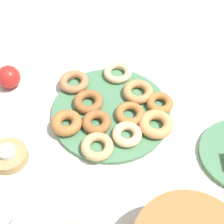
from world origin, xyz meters
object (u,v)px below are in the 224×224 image
object	(u,v)px
donut_8	(67,123)
candle_holder	(9,156)
donut_0	(88,102)
donut_4	(97,122)
donut_1	(138,92)
apple	(9,77)
donut_10	(160,103)
tealight	(7,151)
donut_2	(74,82)
donut_5	(97,147)
donut_7	(156,124)
donut_plate	(111,112)
donut_6	(127,134)
donut_3	(118,72)
donut_9	(130,114)

from	to	relation	value
donut_8	candle_holder	world-z (taller)	donut_8
donut_0	donut_4	xyz separation A→B (m)	(-0.02, 0.08, 0.00)
donut_1	apple	world-z (taller)	apple
donut_10	donut_8	bearing A→B (deg)	8.50
apple	tealight	bearing A→B (deg)	93.00
tealight	candle_holder	bearing A→B (deg)	0.00
donut_1	donut_8	xyz separation A→B (m)	(0.21, 0.09, 0.00)
donut_2	donut_5	world-z (taller)	same
donut_7	donut_plate	bearing A→B (deg)	-32.66
donut_2	donut_6	distance (m)	0.25
donut_0	tealight	distance (m)	0.26
donut_3	tealight	world-z (taller)	tealight
donut_7	donut_9	xyz separation A→B (m)	(0.07, -0.05, -0.00)
donut_0	donut_8	distance (m)	0.10
donut_3	donut_7	xyz separation A→B (m)	(-0.08, 0.21, 0.00)
donut_7	donut_10	distance (m)	0.08
tealight	donut_3	bearing A→B (deg)	-141.29
donut_plate	donut_2	bearing A→B (deg)	-49.19
donut_8	tealight	bearing A→B (deg)	26.76
donut_2	donut_9	distance (m)	0.21
donut_3	donut_5	distance (m)	0.28
donut_10	candle_holder	world-z (taller)	donut_10
donut_10	tealight	distance (m)	0.44
donut_0	candle_holder	size ratio (longest dim) A/B	0.88
donut_3	donut_4	distance (m)	0.20
donut_plate	donut_0	bearing A→B (deg)	-25.82
donut_9	donut_8	bearing A→B (deg)	3.75
donut_1	apple	xyz separation A→B (m)	(0.38, -0.10, 0.01)
donut_9	donut_10	distance (m)	0.10
donut_7	apple	world-z (taller)	apple
donut_2	candle_holder	size ratio (longest dim) A/B	0.92
apple	donut_1	bearing A→B (deg)	165.48
donut_1	donut_5	size ratio (longest dim) A/B	1.05
donut_3	donut_5	size ratio (longest dim) A/B	1.02
donut_4	donut_10	distance (m)	0.19
donut_2	donut_10	distance (m)	0.27
donut_5	donut_7	world-z (taller)	donut_7
candle_holder	donut_3	bearing A→B (deg)	-141.29
donut_plate	donut_9	world-z (taller)	donut_9
donut_3	donut_7	world-z (taller)	donut_7
donut_plate	donut_10	size ratio (longest dim) A/B	4.36
donut_6	donut_8	xyz separation A→B (m)	(0.16, -0.06, 0.00)
donut_1	donut_2	size ratio (longest dim) A/B	1.00
donut_2	donut_6	size ratio (longest dim) A/B	1.11
donut_5	donut_plate	bearing A→B (deg)	-112.21
donut_plate	donut_7	distance (m)	0.14
donut_6	donut_9	bearing A→B (deg)	-105.15
donut_10	apple	xyz separation A→B (m)	(0.44, -0.15, 0.01)
donut_0	tealight	xyz separation A→B (m)	(0.22, 0.15, 0.01)
donut_2	donut_10	world-z (taller)	same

